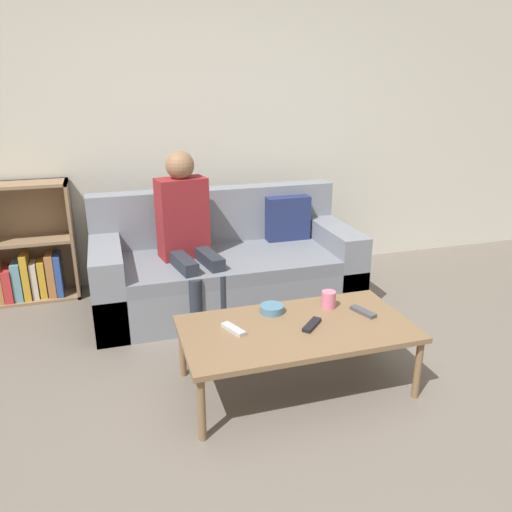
# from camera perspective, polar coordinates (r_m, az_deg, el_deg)

# --- Properties ---
(ground_plane) EXTENTS (22.00, 22.00, 0.00)m
(ground_plane) POSITION_cam_1_polar(r_m,az_deg,el_deg) (2.61, 9.62, -20.89)
(ground_plane) COLOR #70665B
(wall_back) EXTENTS (12.00, 0.06, 2.60)m
(wall_back) POSITION_cam_1_polar(r_m,az_deg,el_deg) (4.37, -4.30, 14.50)
(wall_back) COLOR beige
(wall_back) RESTS_ON ground_plane
(couch) EXTENTS (1.99, 0.90, 0.86)m
(couch) POSITION_cam_1_polar(r_m,az_deg,el_deg) (3.92, -3.41, -1.38)
(couch) COLOR gray
(couch) RESTS_ON ground_plane
(bookshelf) EXTENTS (0.70, 0.28, 0.95)m
(bookshelf) POSITION_cam_1_polar(r_m,az_deg,el_deg) (4.35, -24.75, -0.08)
(bookshelf) COLOR #8E7051
(bookshelf) RESTS_ON ground_plane
(coffee_table) EXTENTS (1.29, 0.68, 0.38)m
(coffee_table) POSITION_cam_1_polar(r_m,az_deg,el_deg) (2.83, 4.66, -8.57)
(coffee_table) COLOR brown
(coffee_table) RESTS_ON ground_plane
(person_adult) EXTENTS (0.43, 0.67, 1.21)m
(person_adult) POSITION_cam_1_polar(r_m,az_deg,el_deg) (3.66, -7.97, 3.59)
(person_adult) COLOR #282D38
(person_adult) RESTS_ON ground_plane
(cup_near) EXTENTS (0.09, 0.09, 0.10)m
(cup_near) POSITION_cam_1_polar(r_m,az_deg,el_deg) (3.03, 8.29, -4.94)
(cup_near) COLOR pink
(cup_near) RESTS_ON coffee_table
(tv_remote_0) EXTENTS (0.15, 0.15, 0.02)m
(tv_remote_0) POSITION_cam_1_polar(r_m,az_deg,el_deg) (2.81, 6.40, -7.82)
(tv_remote_0) COLOR black
(tv_remote_0) RESTS_ON coffee_table
(tv_remote_1) EXTENTS (0.10, 0.18, 0.02)m
(tv_remote_1) POSITION_cam_1_polar(r_m,az_deg,el_deg) (3.01, 12.14, -6.24)
(tv_remote_1) COLOR #47474C
(tv_remote_1) RESTS_ON coffee_table
(tv_remote_2) EXTENTS (0.11, 0.18, 0.02)m
(tv_remote_2) POSITION_cam_1_polar(r_m,az_deg,el_deg) (2.75, -2.59, -8.36)
(tv_remote_2) COLOR #B7B7BC
(tv_remote_2) RESTS_ON coffee_table
(snack_bowl) EXTENTS (0.14, 0.14, 0.05)m
(snack_bowl) POSITION_cam_1_polar(r_m,az_deg,el_deg) (2.95, 1.82, -6.05)
(snack_bowl) COLOR teal
(snack_bowl) RESTS_ON coffee_table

